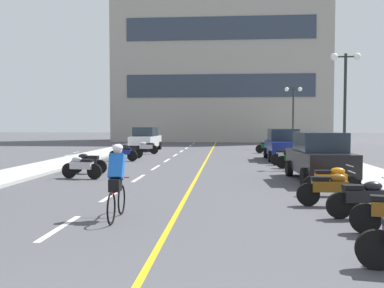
{
  "coord_description": "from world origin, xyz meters",
  "views": [
    {
      "loc": [
        1.44,
        -2.56,
        2.18
      ],
      "look_at": [
        -0.39,
        19.99,
        1.05
      ],
      "focal_mm": 40.35,
      "sensor_mm": 36.0,
      "label": 1
    }
  ],
  "objects_px": {
    "parked_car_near": "(319,156)",
    "motorcycle_9": "(123,153)",
    "street_lamp_mid": "(345,84)",
    "street_lamp_far": "(293,103)",
    "motorcycle_5": "(81,167)",
    "motorcycle_12": "(268,147)",
    "motorcycle_6": "(88,163)",
    "motorcycle_8": "(286,156)",
    "motorcycle_10": "(129,151)",
    "motorcycle_11": "(146,147)",
    "parked_car_mid": "(283,144)",
    "motorcycle_7": "(294,159)",
    "motorcycle_3": "(330,188)",
    "motorcycle_4": "(331,180)",
    "cyclist_rider": "(117,180)",
    "motorcycle_2": "(364,198)",
    "parked_car_far": "(146,139)"
  },
  "relations": [
    {
      "from": "motorcycle_11",
      "to": "parked_car_mid",
      "type": "bearing_deg",
      "value": -24.14
    },
    {
      "from": "parked_car_far",
      "to": "motorcycle_9",
      "type": "xyz_separation_m",
      "value": [
        0.49,
        -9.37,
        -0.44
      ]
    },
    {
      "from": "motorcycle_4",
      "to": "motorcycle_8",
      "type": "bearing_deg",
      "value": 90.35
    },
    {
      "from": "parked_car_mid",
      "to": "motorcycle_8",
      "type": "relative_size",
      "value": 2.56
    },
    {
      "from": "motorcycle_9",
      "to": "motorcycle_11",
      "type": "distance_m",
      "value": 5.39
    },
    {
      "from": "motorcycle_7",
      "to": "motorcycle_5",
      "type": "bearing_deg",
      "value": -153.17
    },
    {
      "from": "parked_car_near",
      "to": "motorcycle_2",
      "type": "height_order",
      "value": "parked_car_near"
    },
    {
      "from": "parked_car_near",
      "to": "motorcycle_8",
      "type": "distance_m",
      "value": 6.06
    },
    {
      "from": "motorcycle_8",
      "to": "street_lamp_mid",
      "type": "bearing_deg",
      "value": -12.37
    },
    {
      "from": "motorcycle_11",
      "to": "parked_car_near",
      "type": "bearing_deg",
      "value": -55.17
    },
    {
      "from": "motorcycle_2",
      "to": "motorcycle_5",
      "type": "height_order",
      "value": "same"
    },
    {
      "from": "parked_car_far",
      "to": "motorcycle_3",
      "type": "height_order",
      "value": "parked_car_far"
    },
    {
      "from": "parked_car_near",
      "to": "parked_car_mid",
      "type": "height_order",
      "value": "same"
    },
    {
      "from": "street_lamp_mid",
      "to": "parked_car_mid",
      "type": "distance_m",
      "value": 5.41
    },
    {
      "from": "motorcycle_3",
      "to": "motorcycle_10",
      "type": "relative_size",
      "value": 1.03
    },
    {
      "from": "motorcycle_4",
      "to": "motorcycle_7",
      "type": "xyz_separation_m",
      "value": [
        0.09,
        7.69,
        0.0
      ]
    },
    {
      "from": "street_lamp_mid",
      "to": "street_lamp_far",
      "type": "height_order",
      "value": "street_lamp_mid"
    },
    {
      "from": "motorcycle_5",
      "to": "motorcycle_12",
      "type": "distance_m",
      "value": 17.0
    },
    {
      "from": "motorcycle_6",
      "to": "motorcycle_10",
      "type": "relative_size",
      "value": 1.03
    },
    {
      "from": "parked_car_near",
      "to": "motorcycle_9",
      "type": "height_order",
      "value": "parked_car_near"
    },
    {
      "from": "motorcycle_10",
      "to": "motorcycle_11",
      "type": "distance_m",
      "value": 3.56
    },
    {
      "from": "parked_car_mid",
      "to": "motorcycle_10",
      "type": "relative_size",
      "value": 2.54
    },
    {
      "from": "parked_car_near",
      "to": "motorcycle_6",
      "type": "relative_size",
      "value": 2.51
    },
    {
      "from": "motorcycle_8",
      "to": "parked_car_far",
      "type": "bearing_deg",
      "value": 130.64
    },
    {
      "from": "motorcycle_6",
      "to": "motorcycle_10",
      "type": "height_order",
      "value": "same"
    },
    {
      "from": "motorcycle_10",
      "to": "motorcycle_12",
      "type": "height_order",
      "value": "same"
    },
    {
      "from": "parked_car_near",
      "to": "motorcycle_11",
      "type": "relative_size",
      "value": 2.56
    },
    {
      "from": "motorcycle_8",
      "to": "motorcycle_11",
      "type": "bearing_deg",
      "value": 141.12
    },
    {
      "from": "motorcycle_10",
      "to": "motorcycle_12",
      "type": "relative_size",
      "value": 0.97
    },
    {
      "from": "motorcycle_11",
      "to": "motorcycle_9",
      "type": "bearing_deg",
      "value": -92.99
    },
    {
      "from": "motorcycle_7",
      "to": "motorcycle_12",
      "type": "bearing_deg",
      "value": 91.56
    },
    {
      "from": "motorcycle_3",
      "to": "motorcycle_2",
      "type": "bearing_deg",
      "value": -73.65
    },
    {
      "from": "motorcycle_10",
      "to": "motorcycle_6",
      "type": "bearing_deg",
      "value": -89.77
    },
    {
      "from": "motorcycle_4",
      "to": "motorcycle_11",
      "type": "xyz_separation_m",
      "value": [
        -8.67,
        16.32,
        0.0
      ]
    },
    {
      "from": "motorcycle_9",
      "to": "motorcycle_10",
      "type": "xyz_separation_m",
      "value": [
        -0.1,
        1.84,
        0.0
      ]
    },
    {
      "from": "street_lamp_far",
      "to": "motorcycle_11",
      "type": "relative_size",
      "value": 3.02
    },
    {
      "from": "street_lamp_far",
      "to": "parked_car_near",
      "type": "bearing_deg",
      "value": -95.88
    },
    {
      "from": "motorcycle_6",
      "to": "cyclist_rider",
      "type": "distance_m",
      "value": 9.11
    },
    {
      "from": "parked_car_far",
      "to": "cyclist_rider",
      "type": "xyz_separation_m",
      "value": [
        3.87,
        -23.81,
        -0.03
      ]
    },
    {
      "from": "street_lamp_far",
      "to": "motorcycle_6",
      "type": "relative_size",
      "value": 2.97
    },
    {
      "from": "motorcycle_12",
      "to": "motorcycle_9",
      "type": "bearing_deg",
      "value": -141.34
    },
    {
      "from": "motorcycle_6",
      "to": "cyclist_rider",
      "type": "relative_size",
      "value": 0.96
    },
    {
      "from": "motorcycle_7",
      "to": "motorcycle_8",
      "type": "height_order",
      "value": "same"
    },
    {
      "from": "motorcycle_2",
      "to": "parked_car_mid",
      "type": "bearing_deg",
      "value": 89.48
    },
    {
      "from": "motorcycle_6",
      "to": "motorcycle_7",
      "type": "height_order",
      "value": "same"
    },
    {
      "from": "parked_car_mid",
      "to": "motorcycle_10",
      "type": "distance_m",
      "value": 9.23
    },
    {
      "from": "motorcycle_4",
      "to": "cyclist_rider",
      "type": "bearing_deg",
      "value": -147.79
    },
    {
      "from": "motorcycle_4",
      "to": "parked_car_far",
      "type": "bearing_deg",
      "value": 114.93
    },
    {
      "from": "motorcycle_10",
      "to": "cyclist_rider",
      "type": "bearing_deg",
      "value": -77.92
    },
    {
      "from": "motorcycle_7",
      "to": "street_lamp_far",
      "type": "bearing_deg",
      "value": 81.69
    }
  ]
}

